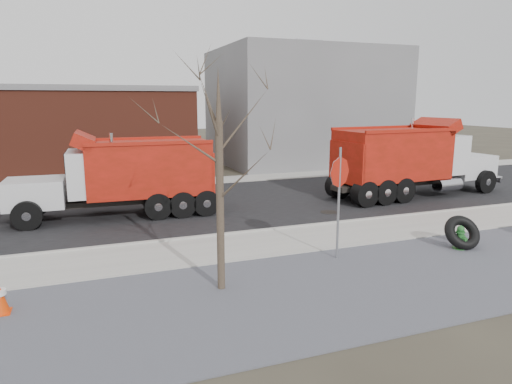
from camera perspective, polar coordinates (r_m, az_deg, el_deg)
name	(u,v)px	position (r m, az deg, el deg)	size (l,w,h in m)	color
ground	(296,244)	(14.57, 4.98, -6.43)	(120.00, 120.00, 0.00)	#383328
gravel_verge	(357,284)	(11.70, 12.49, -11.15)	(60.00, 5.00, 0.03)	slate
sidewalk	(292,240)	(14.78, 4.56, -6.05)	(60.00, 2.50, 0.06)	#9E9B93
curb	(277,229)	(15.91, 2.58, -4.66)	(60.00, 0.15, 0.11)	#9E9B93
road	(235,202)	(20.24, -2.69, -1.31)	(60.00, 9.40, 0.02)	black
far_sidewalk	(203,181)	(25.62, -6.61, 1.36)	(60.00, 2.00, 0.06)	#9E9B93
building_grey	(302,107)	(34.00, 5.80, 10.56)	(12.00, 10.00, 8.00)	gray
building_brick	(11,132)	(29.83, -28.34, 6.58)	(20.20, 8.20, 5.30)	maroon
bare_tree	(219,152)	(10.36, -4.61, 4.97)	(3.20, 3.20, 5.20)	#382D23
fire_hydrant	(460,239)	(15.17, 24.16, -5.33)	(0.43, 0.42, 0.75)	#2A6F33
truck_tire	(462,233)	(15.30, 24.36, -4.64)	(1.24, 1.09, 1.07)	black
stop_sign	(339,185)	(12.82, 10.37, 0.85)	(0.80, 0.39, 3.19)	gray
dump_truck_red_a	(411,158)	(22.53, 18.83, 4.08)	(8.96, 3.06, 3.59)	black
dump_truck_red_b	(124,174)	(18.24, -16.20, 2.19)	(7.81, 2.50, 3.29)	black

